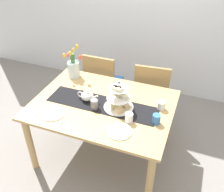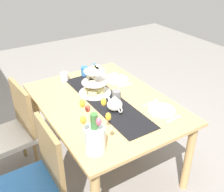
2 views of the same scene
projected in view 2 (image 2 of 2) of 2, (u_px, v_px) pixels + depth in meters
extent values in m
plane|color=gray|center=(105.00, 163.00, 2.74)|extent=(8.00, 8.00, 0.00)
cube|color=tan|center=(104.00, 103.00, 2.38)|extent=(1.43, 1.05, 0.03)
cylinder|color=tan|center=(188.00, 158.00, 2.30)|extent=(0.07, 0.07, 0.71)
cylinder|color=tan|center=(110.00, 95.00, 3.25)|extent=(0.07, 0.07, 0.71)
cylinder|color=tan|center=(37.00, 117.00, 2.83)|extent=(0.07, 0.07, 0.71)
cylinder|color=olive|center=(48.00, 184.00, 2.24)|extent=(0.04, 0.04, 0.41)
cube|color=#3370B7|center=(29.00, 189.00, 1.91)|extent=(0.42, 0.42, 0.05)
cube|color=olive|center=(50.00, 153.00, 1.87)|extent=(0.42, 0.04, 0.45)
cylinder|color=olive|center=(23.00, 140.00, 2.74)|extent=(0.04, 0.04, 0.41)
cylinder|color=olive|center=(37.00, 160.00, 2.49)|extent=(0.04, 0.04, 0.41)
cube|color=silver|center=(7.00, 138.00, 2.40)|extent=(0.46, 0.46, 0.05)
cube|color=olive|center=(22.00, 108.00, 2.38)|extent=(0.42, 0.07, 0.45)
cube|color=black|center=(106.00, 101.00, 2.38)|extent=(1.15, 0.30, 0.00)
cylinder|color=beige|center=(95.00, 79.00, 2.43)|extent=(0.01, 0.01, 0.28)
cylinder|color=white|center=(95.00, 93.00, 2.50)|extent=(0.30, 0.30, 0.01)
cylinder|color=white|center=(95.00, 82.00, 2.45)|extent=(0.24, 0.24, 0.01)
cylinder|color=white|center=(94.00, 71.00, 2.39)|extent=(0.19, 0.19, 0.01)
cube|color=#D6BA85|center=(90.00, 88.00, 2.54)|extent=(0.09, 0.09, 0.04)
cube|color=beige|center=(85.00, 92.00, 2.46)|extent=(0.08, 0.08, 0.04)
cube|color=beige|center=(92.00, 94.00, 2.43)|extent=(0.06, 0.06, 0.04)
cube|color=#D6CD7F|center=(100.00, 91.00, 2.47)|extent=(0.07, 0.06, 0.05)
cube|color=#E1BE82|center=(100.00, 86.00, 2.55)|extent=(0.09, 0.09, 0.05)
cube|color=beige|center=(90.00, 78.00, 2.48)|extent=(0.06, 0.04, 0.03)
cube|color=#EEEAC5|center=(89.00, 80.00, 2.45)|extent=(0.07, 0.06, 0.03)
cube|color=beige|center=(90.00, 81.00, 2.42)|extent=(0.04, 0.06, 0.03)
cube|color=silver|center=(91.00, 82.00, 2.41)|extent=(0.05, 0.06, 0.03)
cube|color=beige|center=(94.00, 84.00, 2.37)|extent=(0.07, 0.05, 0.03)
cube|color=beige|center=(97.00, 71.00, 2.35)|extent=(0.06, 0.04, 0.03)
cube|color=silver|center=(98.00, 70.00, 2.37)|extent=(0.06, 0.05, 0.03)
cube|color=beige|center=(98.00, 69.00, 2.39)|extent=(0.04, 0.06, 0.03)
cube|color=#F3E9BF|center=(97.00, 68.00, 2.41)|extent=(0.05, 0.06, 0.03)
cube|color=#F4E9B5|center=(94.00, 68.00, 2.41)|extent=(0.07, 0.06, 0.03)
sphere|color=#3370B7|center=(94.00, 64.00, 2.36)|extent=(0.02, 0.02, 0.02)
ellipsoid|color=white|center=(115.00, 105.00, 2.22)|extent=(0.13, 0.13, 0.10)
cone|color=white|center=(115.00, 98.00, 2.19)|extent=(0.06, 0.06, 0.04)
cylinder|color=white|center=(109.00, 99.00, 2.28)|extent=(0.07, 0.02, 0.06)
torus|color=white|center=(120.00, 109.00, 2.16)|extent=(0.07, 0.01, 0.07)
cylinder|color=silver|center=(95.00, 140.00, 1.76)|extent=(0.14, 0.14, 0.19)
cylinder|color=#3D7538|center=(94.00, 122.00, 1.69)|extent=(0.05, 0.05, 0.12)
ellipsoid|color=#EF4C38|center=(88.00, 109.00, 1.76)|extent=(0.04, 0.04, 0.06)
ellipsoid|color=yellow|center=(82.00, 104.00, 1.63)|extent=(0.04, 0.04, 0.06)
ellipsoid|color=yellow|center=(83.00, 120.00, 1.60)|extent=(0.04, 0.04, 0.06)
ellipsoid|color=#E5607A|center=(99.00, 122.00, 1.63)|extent=(0.04, 0.04, 0.06)
ellipsoid|color=yellow|center=(108.00, 117.00, 1.65)|extent=(0.04, 0.04, 0.06)
ellipsoid|color=yellow|center=(104.00, 102.00, 1.70)|extent=(0.04, 0.04, 0.06)
cylinder|color=white|center=(65.00, 76.00, 2.72)|extent=(0.08, 0.08, 0.08)
cylinder|color=white|center=(162.00, 110.00, 2.24)|extent=(0.23, 0.23, 0.01)
cube|color=silver|center=(174.00, 119.00, 2.13)|extent=(0.03, 0.15, 0.01)
cube|color=silver|center=(151.00, 103.00, 2.35)|extent=(0.02, 0.17, 0.01)
cylinder|color=white|center=(117.00, 79.00, 2.75)|extent=(0.23, 0.23, 0.01)
cube|color=silver|center=(125.00, 85.00, 2.64)|extent=(0.02, 0.15, 0.01)
cube|color=silver|center=(110.00, 74.00, 2.86)|extent=(0.02, 0.17, 0.01)
cylinder|color=slate|center=(117.00, 96.00, 2.36)|extent=(0.08, 0.08, 0.09)
cylinder|color=white|center=(102.00, 78.00, 2.68)|extent=(0.08, 0.08, 0.09)
cylinder|color=#3370B7|center=(85.00, 71.00, 2.82)|extent=(0.08, 0.08, 0.09)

